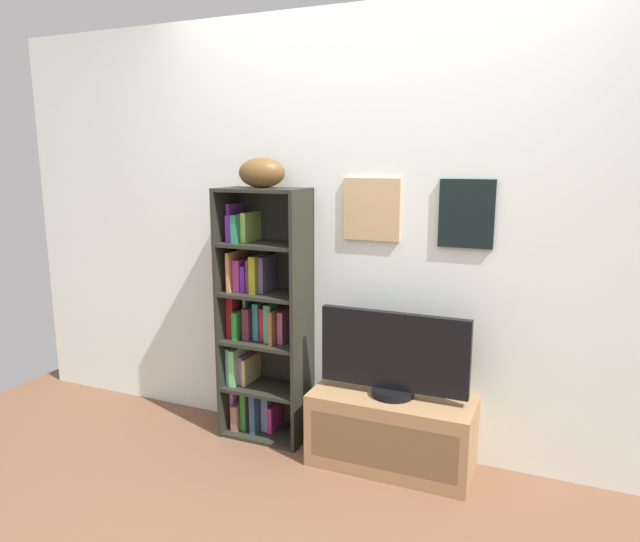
% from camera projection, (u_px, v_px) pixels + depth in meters
% --- Properties ---
extents(back_wall, '(4.80, 0.08, 2.39)m').
position_uv_depth(back_wall, '(374.00, 236.00, 3.11)').
color(back_wall, silver).
rests_on(back_wall, ground).
extents(bookshelf, '(0.50, 0.29, 1.45)m').
position_uv_depth(bookshelf, '(260.00, 321.00, 3.33)').
color(bookshelf, black).
rests_on(bookshelf, ground).
extents(football, '(0.29, 0.23, 0.16)m').
position_uv_depth(football, '(262.00, 173.00, 3.12)').
color(football, brown).
rests_on(football, bookshelf).
extents(tv_stand, '(0.85, 0.38, 0.39)m').
position_uv_depth(tv_stand, '(391.00, 431.00, 3.03)').
color(tv_stand, '#976F4A').
rests_on(tv_stand, ground).
extents(television, '(0.78, 0.22, 0.45)m').
position_uv_depth(television, '(393.00, 355.00, 2.95)').
color(television, black).
rests_on(television, tv_stand).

